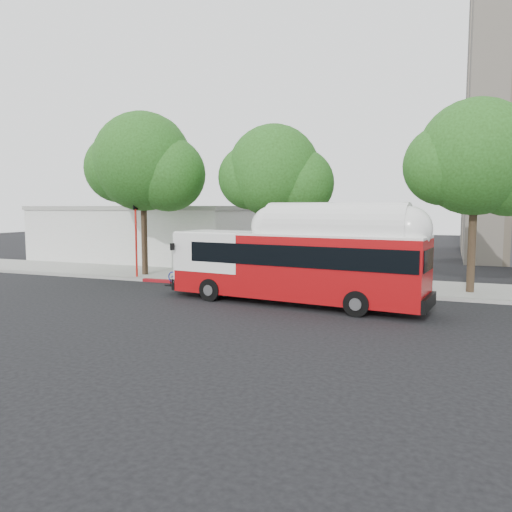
{
  "coord_description": "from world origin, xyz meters",
  "views": [
    {
      "loc": [
        8.05,
        -19.76,
        4.17
      ],
      "look_at": [
        -0.85,
        3.0,
        1.77
      ],
      "focal_mm": 35.0,
      "sensor_mm": 36.0,
      "label": 1
    }
  ],
  "objects": [
    {
      "name": "ground",
      "position": [
        0.0,
        0.0,
        0.0
      ],
      "size": [
        120.0,
        120.0,
        0.0
      ],
      "primitive_type": "plane",
      "color": "black",
      "rests_on": "ground"
    },
    {
      "name": "transit_bus",
      "position": [
        1.94,
        0.54,
        1.64
      ],
      "size": [
        12.02,
        3.74,
        3.5
      ],
      "rotation": [
        0.0,
        0.0,
        -0.12
      ],
      "color": "#9C0A0D",
      "rests_on": "ground"
    },
    {
      "name": "signal_pole",
      "position": [
        -8.82,
        4.4,
        2.19
      ],
      "size": [
        0.12,
        0.4,
        4.27
      ],
      "color": "red",
      "rests_on": "ground"
    },
    {
      "name": "curb_strip",
      "position": [
        0.0,
        3.9,
        0.07
      ],
      "size": [
        60.0,
        0.3,
        0.15
      ],
      "primitive_type": "cube",
      "color": "gray",
      "rests_on": "ground"
    },
    {
      "name": "street_tree_right",
      "position": [
        9.44,
        5.86,
        6.26
      ],
      "size": [
        6.21,
        5.4,
        9.18
      ],
      "color": "#2D2116",
      "rests_on": "ground"
    },
    {
      "name": "red_curb_segment",
      "position": [
        -3.0,
        3.9,
        0.08
      ],
      "size": [
        10.0,
        0.32,
        0.16
      ],
      "primitive_type": "cube",
      "color": "maroon",
      "rests_on": "ground"
    },
    {
      "name": "sidewalk",
      "position": [
        0.0,
        6.5,
        0.07
      ],
      "size": [
        60.0,
        5.0,
        0.15
      ],
      "primitive_type": "cube",
      "color": "gray",
      "rests_on": "ground"
    },
    {
      "name": "street_tree_mid",
      "position": [
        -0.59,
        6.06,
        5.91
      ],
      "size": [
        5.75,
        5.0,
        8.62
      ],
      "color": "#2D2116",
      "rests_on": "ground"
    },
    {
      "name": "low_commercial_bldg",
      "position": [
        -14.0,
        14.0,
        2.15
      ],
      "size": [
        16.2,
        10.2,
        4.25
      ],
      "color": "silver",
      "rests_on": "ground"
    },
    {
      "name": "street_tree_left",
      "position": [
        -8.53,
        5.56,
        6.6
      ],
      "size": [
        6.67,
        5.8,
        9.74
      ],
      "color": "#2D2116",
      "rests_on": "ground"
    }
  ]
}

